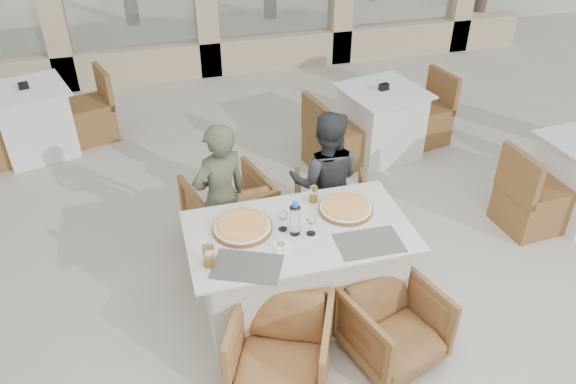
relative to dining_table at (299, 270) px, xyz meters
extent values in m
plane|color=beige|center=(0.07, 0.09, -0.39)|extent=(80.00, 80.00, 0.00)
cube|color=#555048|center=(-0.44, -0.28, 0.39)|extent=(0.53, 0.46, 0.00)
cube|color=#5F5B51|center=(0.42, -0.27, 0.39)|extent=(0.46, 0.31, 0.00)
cylinder|color=orange|center=(-0.39, 0.11, 0.41)|extent=(0.52, 0.52, 0.06)
cylinder|color=orange|center=(0.40, 0.13, 0.41)|extent=(0.48, 0.48, 0.05)
cylinder|color=#BAD5F4|center=(-0.04, -0.03, 0.52)|extent=(0.10, 0.10, 0.26)
cylinder|color=#C2801B|center=(-0.67, -0.20, 0.46)|extent=(0.09, 0.09, 0.15)
cylinder|color=orange|center=(0.21, 0.31, 0.45)|extent=(0.08, 0.08, 0.13)
imported|color=olive|center=(-0.35, 1.00, -0.07)|extent=(0.83, 0.84, 0.63)
imported|color=brown|center=(0.52, 0.77, -0.09)|extent=(0.77, 0.79, 0.59)
imported|color=#9B6738|center=(-0.30, -0.60, -0.09)|extent=(0.85, 0.86, 0.60)
imported|color=brown|center=(0.51, -0.60, -0.10)|extent=(0.76, 0.77, 0.57)
imported|color=#51553E|center=(-0.45, 0.70, 0.28)|extent=(0.56, 0.47, 1.32)
imported|color=#333638|center=(0.44, 0.71, 0.26)|extent=(0.76, 0.68, 1.30)
camera|label=1|loc=(-0.91, -3.01, 2.86)|focal=35.00mm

